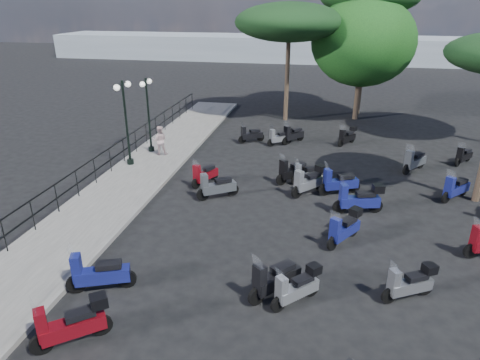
% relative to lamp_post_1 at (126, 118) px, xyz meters
% --- Properties ---
extents(ground, '(120.00, 120.00, 0.00)m').
position_rel_lamp_post_1_xyz_m(ground, '(7.35, -4.52, -2.39)').
color(ground, black).
rests_on(ground, ground).
extents(sidewalk, '(3.00, 30.00, 0.15)m').
position_rel_lamp_post_1_xyz_m(sidewalk, '(0.85, -1.52, -2.31)').
color(sidewalk, '#5E5B59').
rests_on(sidewalk, ground).
extents(railing, '(0.04, 26.04, 1.10)m').
position_rel_lamp_post_1_xyz_m(railing, '(-0.45, -1.72, -1.49)').
color(railing, black).
rests_on(railing, sidewalk).
extents(lamp_post_1, '(0.38, 1.15, 3.93)m').
position_rel_lamp_post_1_xyz_m(lamp_post_1, '(0.00, 0.00, 0.00)').
color(lamp_post_1, black).
rests_on(lamp_post_1, sidewalk).
extents(lamp_post_2, '(0.30, 1.09, 3.71)m').
position_rel_lamp_post_1_xyz_m(lamp_post_2, '(0.24, 1.99, -0.12)').
color(lamp_post_2, black).
rests_on(lamp_post_2, sidewalk).
extents(pedestrian_far, '(0.83, 0.71, 1.47)m').
position_rel_lamp_post_1_xyz_m(pedestrian_far, '(0.91, 1.58, -1.50)').
color(pedestrian_far, '#C2A5A7').
rests_on(pedestrian_far, sidewalk).
extents(scooter_1, '(1.52, 1.29, 1.45)m').
position_rel_lamp_post_1_xyz_m(scooter_1, '(3.58, -10.82, -1.84)').
color(scooter_1, black).
rests_on(scooter_1, ground).
extents(scooter_2, '(1.77, 0.91, 1.48)m').
position_rel_lamp_post_1_xyz_m(scooter_2, '(3.20, -8.89, -1.88)').
color(scooter_2, black).
rests_on(scooter_2, ground).
extents(scooter_3, '(1.53, 1.09, 1.41)m').
position_rel_lamp_post_1_xyz_m(scooter_3, '(4.87, -2.56, -1.90)').
color(scooter_3, black).
rests_on(scooter_3, ground).
extents(scooter_4, '(0.87, 1.50, 1.29)m').
position_rel_lamp_post_1_xyz_m(scooter_4, '(4.02, -1.33, -1.94)').
color(scooter_4, black).
rests_on(scooter_4, ground).
extents(scooter_5, '(1.33, 0.96, 1.23)m').
position_rel_lamp_post_1_xyz_m(scooter_5, '(4.93, 4.86, -1.96)').
color(scooter_5, black).
rests_on(scooter_5, ground).
extents(scooter_7, '(1.29, 1.46, 1.46)m').
position_rel_lamp_post_1_xyz_m(scooter_7, '(7.88, -8.18, -1.88)').
color(scooter_7, black).
rests_on(scooter_7, ground).
extents(scooter_8, '(1.23, 1.24, 1.27)m').
position_rel_lamp_post_1_xyz_m(scooter_8, '(8.48, -8.38, -1.91)').
color(scooter_8, black).
rests_on(scooter_8, ground).
extents(scooter_9, '(1.33, 1.49, 1.45)m').
position_rel_lamp_post_1_xyz_m(scooter_9, '(8.43, -1.39, -1.84)').
color(scooter_9, black).
rests_on(scooter_9, ground).
extents(scooter_10, '(1.39, 1.28, 1.42)m').
position_rel_lamp_post_1_xyz_m(scooter_10, '(7.69, -0.33, -1.90)').
color(scooter_10, black).
rests_on(scooter_10, ground).
extents(scooter_11, '(1.26, 1.02, 1.18)m').
position_rel_lamp_post_1_xyz_m(scooter_11, '(6.57, 4.70, -1.94)').
color(scooter_11, black).
rests_on(scooter_11, ground).
extents(scooter_14, '(1.11, 1.50, 1.36)m').
position_rel_lamp_post_1_xyz_m(scooter_14, '(9.76, -5.03, -1.88)').
color(scooter_14, black).
rests_on(scooter_14, ground).
extents(scooter_15, '(1.84, 0.78, 1.49)m').
position_rel_lamp_post_1_xyz_m(scooter_15, '(10.33, -2.78, -1.83)').
color(scooter_15, black).
rests_on(scooter_15, ground).
extents(scooter_16, '(1.27, 0.97, 1.20)m').
position_rel_lamp_post_1_xyz_m(scooter_16, '(8.26, -0.29, -1.97)').
color(scooter_16, black).
rests_on(scooter_16, ground).
extents(scooter_17, '(1.13, 1.37, 1.33)m').
position_rel_lamp_post_1_xyz_m(scooter_17, '(7.21, 5.22, -1.93)').
color(scooter_17, black).
rests_on(scooter_17, ground).
extents(scooter_20, '(1.44, 0.93, 1.26)m').
position_rel_lamp_post_1_xyz_m(scooter_20, '(11.37, -7.61, -1.91)').
color(scooter_20, black).
rests_on(scooter_20, ground).
extents(scooter_21, '(1.69, 0.93, 1.44)m').
position_rel_lamp_post_1_xyz_m(scooter_21, '(9.62, -1.20, -1.89)').
color(scooter_21, black).
rests_on(scooter_21, ground).
extents(scooter_22, '(1.20, 1.47, 1.42)m').
position_rel_lamp_post_1_xyz_m(scooter_22, '(13.04, 2.03, -1.90)').
color(scooter_22, black).
rests_on(scooter_22, ground).
extents(scooter_23, '(1.01, 1.32, 1.21)m').
position_rel_lamp_post_1_xyz_m(scooter_23, '(10.14, 5.49, -1.93)').
color(scooter_23, black).
rests_on(scooter_23, ground).
extents(scooter_27, '(1.26, 1.31, 1.37)m').
position_rel_lamp_post_1_xyz_m(scooter_27, '(14.13, -0.81, -1.91)').
color(scooter_27, black).
rests_on(scooter_27, ground).
extents(scooter_29, '(1.01, 1.22, 1.19)m').
position_rel_lamp_post_1_xyz_m(scooter_29, '(15.54, 3.53, -1.98)').
color(scooter_29, black).
rests_on(scooter_29, ground).
extents(broadleaf_tree, '(6.44, 6.44, 7.66)m').
position_rel_lamp_post_1_xyz_m(broadleaf_tree, '(10.85, 11.23, 2.52)').
color(broadleaf_tree, '#38281E').
rests_on(broadleaf_tree, ground).
extents(pine_2, '(6.69, 6.69, 7.26)m').
position_rel_lamp_post_1_xyz_m(pine_2, '(6.32, 10.06, 3.69)').
color(pine_2, '#38281E').
rests_on(pine_2, ground).
extents(distant_hills, '(70.00, 8.00, 3.00)m').
position_rel_lamp_post_1_xyz_m(distant_hills, '(7.35, 40.48, -0.89)').
color(distant_hills, gray).
rests_on(distant_hills, ground).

